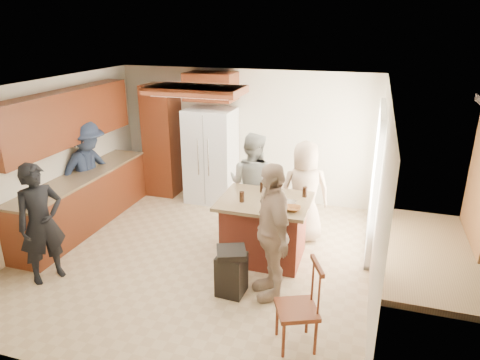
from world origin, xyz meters
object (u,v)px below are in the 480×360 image
(person_front_left, at_px, (41,223))
(trash_bin, at_px, (231,271))
(person_side_right, at_px, (272,232))
(kitchen_island, at_px, (264,229))
(person_behind_right, at_px, (304,192))
(spindle_chair, at_px, (299,309))
(refrigerator, at_px, (211,156))
(person_behind_left, at_px, (252,184))
(person_counter, at_px, (89,172))

(person_front_left, distance_m, trash_bin, 2.57)
(person_side_right, height_order, kitchen_island, person_side_right)
(person_behind_right, xyz_separation_m, trash_bin, (-0.63, -1.74, -0.49))
(spindle_chair, bearing_deg, refrigerator, 123.39)
(person_front_left, relative_size, person_side_right, 0.93)
(refrigerator, xyz_separation_m, kitchen_island, (1.53, -1.86, -0.43))
(person_behind_left, relative_size, person_behind_right, 1.04)
(person_front_left, xyz_separation_m, trash_bin, (2.49, 0.40, -0.50))
(person_behind_left, relative_size, refrigerator, 0.94)
(person_behind_left, bearing_deg, person_front_left, 53.74)
(person_behind_left, xyz_separation_m, person_side_right, (0.70, -1.63, 0.04))
(refrigerator, distance_m, kitchen_island, 2.44)
(person_behind_right, relative_size, person_side_right, 0.91)
(refrigerator, relative_size, spindle_chair, 1.81)
(person_behind_left, bearing_deg, spindle_chair, 125.92)
(trash_bin, relative_size, spindle_chair, 0.63)
(person_front_left, bearing_deg, person_behind_right, -26.37)
(person_behind_left, distance_m, kitchen_island, 0.96)
(trash_bin, bearing_deg, refrigerator, 115.39)
(kitchen_island, relative_size, trash_bin, 2.03)
(kitchen_island, bearing_deg, person_front_left, -152.41)
(person_side_right, height_order, spindle_chair, person_side_right)
(person_counter, bearing_deg, spindle_chair, -100.59)
(person_front_left, relative_size, person_behind_left, 0.97)
(person_side_right, height_order, trash_bin, person_side_right)
(person_front_left, height_order, person_counter, person_counter)
(trash_bin, bearing_deg, person_front_left, -170.78)
(person_side_right, xyz_separation_m, trash_bin, (-0.48, -0.14, -0.57))
(person_counter, relative_size, trash_bin, 2.81)
(refrigerator, bearing_deg, kitchen_island, -50.56)
(trash_bin, bearing_deg, spindle_chair, -35.06)
(person_behind_right, bearing_deg, person_counter, -13.78)
(person_behind_left, bearing_deg, refrigerator, -33.83)
(person_behind_left, xyz_separation_m, person_behind_right, (0.85, -0.04, -0.03))
(person_counter, bearing_deg, person_front_left, -146.06)
(person_behind_right, relative_size, person_counter, 0.92)
(refrigerator, bearing_deg, person_behind_right, -29.25)
(person_side_right, bearing_deg, spindle_chair, 2.51)
(person_side_right, bearing_deg, kitchen_island, 170.80)
(person_front_left, xyz_separation_m, person_side_right, (2.97, 0.55, 0.06))
(person_behind_left, distance_m, person_behind_right, 0.85)
(person_counter, xyz_separation_m, spindle_chair, (4.03, -2.09, -0.43))
(person_behind_left, height_order, kitchen_island, person_behind_left)
(person_counter, height_order, refrigerator, refrigerator)
(person_front_left, relative_size, spindle_chair, 1.65)
(person_side_right, xyz_separation_m, refrigerator, (-1.83, 2.71, 0.01))
(person_front_left, height_order, kitchen_island, person_front_left)
(person_side_right, bearing_deg, person_counter, -138.34)
(person_front_left, height_order, refrigerator, refrigerator)
(person_counter, bearing_deg, refrigerator, -32.76)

